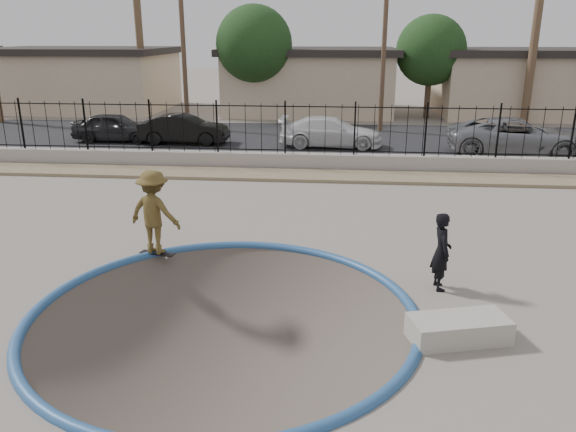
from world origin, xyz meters
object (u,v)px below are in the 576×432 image
at_px(car_b, 184,129).
at_px(car_c, 331,132).
at_px(concrete_ledge, 459,329).
at_px(videographer, 441,251).
at_px(skater, 154,216).
at_px(skateboard, 157,253).
at_px(car_a, 115,127).
at_px(car_d, 516,137).

relative_size(car_b, car_c, 0.89).
bearing_deg(concrete_ledge, videographer, 90.00).
height_order(videographer, concrete_ledge, videographer).
distance_m(skater, car_b, 13.46).
height_order(skater, car_c, skater).
height_order(skater, concrete_ledge, skater).
xyz_separation_m(videographer, car_b, (-8.99, 14.26, -0.09)).
height_order(skater, skateboard, skater).
bearing_deg(skater, concrete_ledge, 168.59).
bearing_deg(car_a, skater, -155.98).
relative_size(videographer, car_a, 0.41).
bearing_deg(car_c, videographer, -168.73).
xyz_separation_m(skateboard, concrete_ledge, (6.05, -3.10, 0.14)).
relative_size(concrete_ledge, car_a, 0.42).
distance_m(concrete_ledge, car_d, 15.90).
xyz_separation_m(videographer, car_d, (5.11, 13.06, 0.01)).
height_order(skateboard, concrete_ledge, concrete_ledge).
distance_m(car_b, car_c, 6.58).
xyz_separation_m(skater, skateboard, (0.00, -0.00, -0.88)).
relative_size(videographer, car_d, 0.29).
xyz_separation_m(skateboard, videographer, (6.05, -1.12, 0.72)).
bearing_deg(car_c, car_a, 89.31).
bearing_deg(concrete_ledge, car_c, 98.52).
height_order(car_a, car_c, car_a).
relative_size(car_a, car_b, 0.96).
bearing_deg(car_a, car_b, -95.58).
bearing_deg(car_b, car_c, -91.66).
relative_size(skateboard, car_a, 0.22).
bearing_deg(skateboard, concrete_ledge, -14.76).
bearing_deg(car_b, skateboard, -167.98).
distance_m(car_a, car_b, 3.31).
height_order(skateboard, car_c, car_c).
bearing_deg(car_a, car_d, -95.74).
height_order(skateboard, car_d, car_d).
height_order(videographer, car_b, videographer).
xyz_separation_m(concrete_ledge, car_d, (5.11, 15.04, 0.59)).
bearing_deg(skateboard, car_b, 114.97).
distance_m(videographer, car_c, 14.34).
bearing_deg(car_b, skater, -167.98).
bearing_deg(car_c, car_d, -96.51).
height_order(skater, car_b, skater).
distance_m(car_b, car_d, 14.16).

